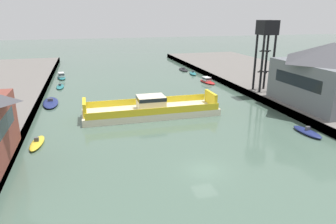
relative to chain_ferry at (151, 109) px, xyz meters
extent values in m
plane|color=#4C6656|center=(1.54, -20.11, -1.03)|extent=(400.00, 400.00, 0.00)
cube|color=#423D38|center=(-18.95, -0.11, -0.39)|extent=(0.30, 140.00, 1.29)
cube|color=slate|center=(35.88, -0.11, -0.39)|extent=(28.00, 140.00, 1.29)
cube|color=#423D38|center=(22.03, -0.11, -0.39)|extent=(0.30, 140.00, 1.29)
cube|color=beige|center=(0.00, 0.00, -0.48)|extent=(22.42, 6.61, 1.10)
cube|color=yellow|center=(0.02, 3.18, 0.62)|extent=(21.49, 0.24, 1.10)
cube|color=yellow|center=(-0.02, -3.18, 0.62)|extent=(21.49, 0.24, 1.10)
cube|color=beige|center=(0.00, 0.00, 1.19)|extent=(4.50, 3.59, 2.25)
cube|color=black|center=(0.00, 0.00, 1.97)|extent=(4.54, 3.63, 0.60)
cube|color=yellow|center=(10.69, -0.06, 1.17)|extent=(0.53, 4.54, 2.20)
cube|color=yellow|center=(-10.69, 0.06, 1.17)|extent=(0.53, 4.54, 2.20)
ellipsoid|color=red|center=(18.94, 21.17, -0.80)|extent=(2.98, 6.43, 0.46)
cube|color=silver|center=(18.87, 21.63, -0.12)|extent=(1.78, 2.35, 0.90)
cube|color=black|center=(18.87, 21.63, -0.01)|extent=(1.84, 2.42, 0.27)
ellipsoid|color=black|center=(18.69, 39.57, -0.83)|extent=(2.58, 6.48, 0.40)
cube|color=#4C4C51|center=(18.69, 39.57, -0.38)|extent=(0.79, 0.45, 0.50)
ellipsoid|color=navy|center=(-16.93, 11.52, -0.74)|extent=(3.21, 8.20, 0.59)
cube|color=#4C4C51|center=(-16.93, 11.52, -0.19)|extent=(0.98, 0.46, 0.50)
ellipsoid|color=#237075|center=(19.19, 32.56, -0.74)|extent=(2.29, 5.04, 0.58)
cube|color=#4C4C51|center=(19.19, 32.56, -0.20)|extent=(0.63, 0.47, 0.50)
ellipsoid|color=#237075|center=(-16.05, 25.37, -0.81)|extent=(1.66, 5.29, 0.45)
cube|color=#4C4C51|center=(-16.05, 25.37, -0.33)|extent=(0.58, 0.40, 0.50)
ellipsoid|color=yellow|center=(-16.89, -8.02, -0.76)|extent=(2.02, 5.17, 0.55)
cube|color=#4C4C51|center=(-16.89, -8.02, -0.23)|extent=(0.55, 0.46, 0.50)
ellipsoid|color=navy|center=(19.53, -14.04, -0.74)|extent=(2.03, 5.22, 0.59)
cube|color=#4C4C51|center=(19.53, -14.04, -0.19)|extent=(0.63, 0.43, 0.50)
ellipsoid|color=#237075|center=(-16.39, 36.55, -0.76)|extent=(2.84, 6.61, 0.54)
cube|color=silver|center=(-16.32, 36.07, 0.06)|extent=(1.66, 2.41, 1.11)
cube|color=black|center=(-16.32, 36.07, 0.20)|extent=(1.71, 2.48, 0.33)
cube|color=black|center=(-18.61, -14.71, 4.26)|extent=(0.08, 8.83, 1.81)
cube|color=slate|center=(29.56, -5.81, 3.89)|extent=(12.58, 16.22, 7.26)
pyramid|color=#424247|center=(29.56, -5.81, 9.15)|extent=(12.58, 16.22, 3.27)
cube|color=black|center=(23.31, -5.81, 4.76)|extent=(0.08, 11.35, 2.03)
cylinder|color=black|center=(23.24, 7.18, 5.81)|extent=(0.44, 0.44, 11.11)
cylinder|color=black|center=(25.73, 7.18, 5.81)|extent=(0.44, 0.44, 11.11)
cylinder|color=black|center=(23.24, 4.69, 5.81)|extent=(0.44, 0.44, 11.11)
cylinder|color=black|center=(25.73, 4.69, 5.81)|extent=(0.44, 0.44, 11.11)
cube|color=black|center=(24.49, 5.93, 4.15)|extent=(2.49, 0.20, 0.20)
cube|color=black|center=(24.49, 5.93, 4.15)|extent=(0.20, 2.49, 0.20)
cube|color=black|center=(24.49, 5.93, 8.26)|extent=(2.49, 0.20, 0.20)
cube|color=black|center=(24.49, 5.93, 8.26)|extent=(0.20, 2.49, 0.20)
cube|color=black|center=(24.49, 5.93, 12.74)|extent=(3.24, 3.24, 2.74)
camera|label=1|loc=(-10.07, -47.13, 15.07)|focal=32.26mm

